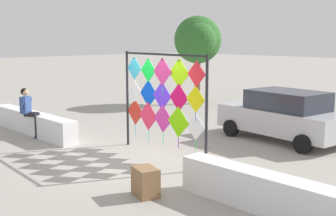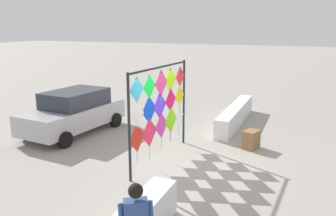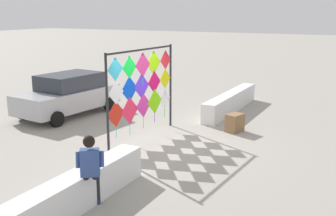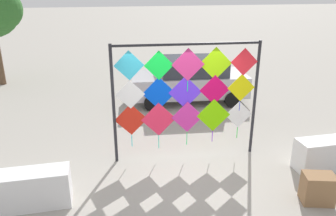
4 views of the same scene
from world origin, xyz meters
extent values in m
plane|color=#9E998E|center=(0.00, 0.00, 0.00)|extent=(120.00, 120.00, 0.00)
cube|color=white|center=(4.75, -0.43, 0.35)|extent=(4.75, 0.51, 0.70)
cylinder|color=#232328|center=(-1.43, 0.90, 1.36)|extent=(0.07, 0.07, 2.71)
cylinder|color=#232328|center=(1.80, 0.67, 1.36)|extent=(0.07, 0.07, 2.71)
cylinder|color=#232328|center=(0.18, 0.78, 2.66)|extent=(3.23, 0.28, 0.06)
cube|color=red|center=(-1.07, 0.88, 1.01)|extent=(0.74, 0.06, 0.74)
cylinder|color=#16D5E5|center=(-1.07, 0.89, 0.49)|extent=(0.02, 0.02, 0.30)
cube|color=#F2284F|center=(-0.45, 0.83, 0.98)|extent=(0.80, 0.07, 0.80)
cylinder|color=#16E5BD|center=(-0.45, 0.84, 0.41)|extent=(0.02, 0.02, 0.34)
cube|color=#D12D96|center=(0.21, 0.77, 1.01)|extent=(0.74, 0.06, 0.74)
cylinder|color=#16E561|center=(0.21, 0.78, 0.47)|extent=(0.02, 0.02, 0.34)
cube|color=#74DA06|center=(0.82, 0.72, 1.01)|extent=(0.79, 0.07, 0.79)
cylinder|color=#7A16E5|center=(0.82, 0.73, 0.48)|extent=(0.02, 0.02, 0.28)
cube|color=white|center=(1.44, 0.69, 0.99)|extent=(0.66, 0.06, 0.66)
cylinder|color=#16E52C|center=(1.44, 0.70, 0.52)|extent=(0.02, 0.02, 0.28)
cube|color=white|center=(-1.06, 0.86, 1.60)|extent=(0.64, 0.06, 0.64)
cube|color=blue|center=(-0.43, 0.83, 1.60)|extent=(0.75, 0.06, 0.75)
cylinder|color=gold|center=(-0.43, 0.84, 1.09)|extent=(0.02, 0.02, 0.27)
cube|color=#5B2EF8|center=(0.15, 0.79, 1.60)|extent=(0.76, 0.07, 0.76)
cylinder|color=#B7E516|center=(0.15, 0.80, 1.08)|extent=(0.02, 0.02, 0.29)
cube|color=#D10951|center=(0.82, 0.73, 1.62)|extent=(0.70, 0.06, 0.70)
cylinder|color=#16E59A|center=(0.82, 0.74, 1.13)|extent=(0.02, 0.02, 0.28)
cube|color=yellow|center=(1.44, 0.68, 1.65)|extent=(0.64, 0.06, 0.64)
cylinder|color=#1621E5|center=(1.44, 0.69, 1.21)|extent=(0.02, 0.02, 0.23)
cube|color=#34BEE0|center=(-1.06, 0.86, 2.25)|extent=(0.65, 0.06, 0.65)
cylinder|color=#E54016|center=(-1.06, 0.87, 1.79)|extent=(0.02, 0.02, 0.27)
cube|color=#10EB3E|center=(-0.43, 0.82, 2.23)|extent=(0.64, 0.06, 0.65)
cube|color=#D32F7A|center=(0.20, 0.76, 2.23)|extent=(0.73, 0.06, 0.73)
cylinder|color=#16E586|center=(0.20, 0.77, 1.74)|extent=(0.02, 0.02, 0.24)
cube|color=#99E60C|center=(0.82, 0.75, 2.22)|extent=(0.74, 0.06, 0.74)
cylinder|color=#6016E5|center=(0.82, 0.76, 1.66)|extent=(0.02, 0.02, 0.38)
cube|color=#F82431|center=(1.46, 0.68, 2.25)|extent=(0.62, 0.06, 0.62)
cube|color=#334C8C|center=(-4.38, -0.81, 1.02)|extent=(0.36, 0.41, 0.52)
sphere|color=tan|center=(-4.38, -0.81, 1.42)|extent=(0.22, 0.22, 0.22)
sphere|color=black|center=(-4.40, -0.82, 1.44)|extent=(0.22, 0.22, 0.22)
cylinder|color=#334C8C|center=(-4.24, -0.98, 1.07)|extent=(0.19, 0.17, 0.31)
cylinder|color=#334C8C|center=(-4.49, -0.61, 1.07)|extent=(0.19, 0.17, 0.31)
cube|color=#B7B7BC|center=(1.35, 4.67, 0.61)|extent=(4.08, 2.07, 0.70)
cube|color=#282D38|center=(1.49, 4.66, 1.24)|extent=(2.34, 1.69, 0.56)
cylinder|color=black|center=(-0.06, 3.97, 0.26)|extent=(0.54, 0.26, 0.52)
cylinder|color=black|center=(0.10, 5.64, 0.26)|extent=(0.54, 0.26, 0.52)
cylinder|color=black|center=(2.59, 3.70, 0.26)|extent=(0.54, 0.26, 0.52)
cylinder|color=black|center=(2.76, 5.38, 0.26)|extent=(0.54, 0.26, 0.52)
cube|color=olive|center=(2.12, -1.47, 0.29)|extent=(0.65, 0.53, 0.57)
camera|label=1|loc=(8.37, -6.79, 3.07)|focal=46.59mm
camera|label=2|loc=(-8.52, -3.02, 3.78)|focal=37.42mm
camera|label=3|loc=(-10.12, -5.42, 3.77)|focal=44.17mm
camera|label=4|loc=(-1.74, -5.98, 3.84)|focal=35.38mm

